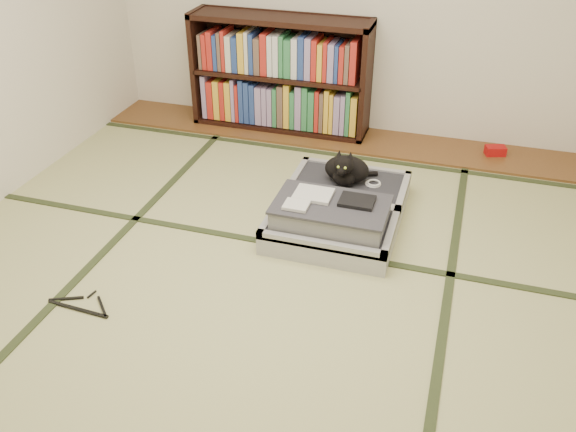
% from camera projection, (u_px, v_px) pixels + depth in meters
% --- Properties ---
extents(floor, '(4.50, 4.50, 0.00)m').
position_uv_depth(floor, '(261.00, 285.00, 3.38)').
color(floor, '#CBCA87').
rests_on(floor, ground).
extents(wood_strip, '(4.00, 0.50, 0.02)m').
position_uv_depth(wood_strip, '(342.00, 138.00, 4.99)').
color(wood_strip, brown).
rests_on(wood_strip, ground).
extents(red_item, '(0.17, 0.13, 0.07)m').
position_uv_depth(red_item, '(495.00, 151.00, 4.69)').
color(red_item, '#AB0D0D').
rests_on(red_item, wood_strip).
extents(room_shell, '(4.50, 4.50, 4.50)m').
position_uv_depth(room_shell, '(253.00, 16.00, 2.60)').
color(room_shell, white).
rests_on(room_shell, ground).
extents(tatami_borders, '(4.00, 4.50, 0.01)m').
position_uv_depth(tatami_borders, '(287.00, 237.00, 3.78)').
color(tatami_borders, '#2D381E').
rests_on(tatami_borders, ground).
extents(bookcase, '(1.46, 0.33, 0.94)m').
position_uv_depth(bookcase, '(280.00, 77.00, 4.95)').
color(bookcase, black).
rests_on(bookcase, wood_strip).
extents(suitcase, '(0.77, 1.02, 0.30)m').
position_uv_depth(suitcase, '(338.00, 211.00, 3.84)').
color(suitcase, '#ABABAF').
rests_on(suitcase, floor).
extents(cat, '(0.34, 0.34, 0.28)m').
position_uv_depth(cat, '(346.00, 170.00, 4.00)').
color(cat, black).
rests_on(cat, suitcase).
extents(cable_coil, '(0.11, 0.11, 0.03)m').
position_uv_depth(cable_coil, '(373.00, 183.00, 4.03)').
color(cable_coil, white).
rests_on(cable_coil, suitcase).
extents(hanger, '(0.38, 0.18, 0.01)m').
position_uv_depth(hanger, '(81.00, 306.00, 3.22)').
color(hanger, black).
rests_on(hanger, floor).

